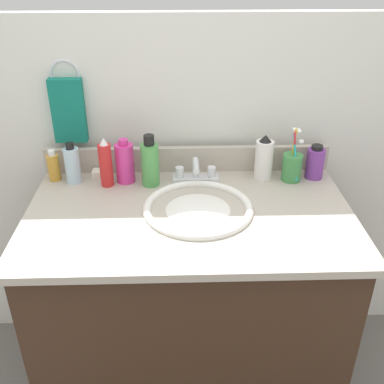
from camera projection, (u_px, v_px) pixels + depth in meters
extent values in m
plane|color=#66605B|center=(190.00, 381.00, 1.77)|extent=(6.00, 6.00, 0.00)
cube|color=#382316|center=(190.00, 309.00, 1.59)|extent=(0.96, 0.55, 0.75)
cube|color=#B2A899|center=(189.00, 215.00, 1.41)|extent=(1.00, 0.60, 0.02)
cube|color=#B2A899|center=(187.00, 159.00, 1.63)|extent=(1.00, 0.02, 0.09)
cube|color=silver|center=(187.00, 191.00, 1.76)|extent=(2.10, 0.04, 1.30)
torus|color=silver|center=(65.00, 74.00, 1.51)|extent=(0.10, 0.01, 0.10)
cube|color=#147260|center=(68.00, 111.00, 1.55)|extent=(0.11, 0.04, 0.22)
torus|color=white|center=(198.00, 208.00, 1.41)|extent=(0.34, 0.34, 0.02)
ellipsoid|color=white|center=(198.00, 221.00, 1.43)|extent=(0.29, 0.29, 0.11)
cylinder|color=#B2B5BA|center=(198.00, 230.00, 1.45)|extent=(0.04, 0.04, 0.01)
cube|color=silver|center=(196.00, 178.00, 1.58)|extent=(0.16, 0.05, 0.01)
cylinder|color=silver|center=(196.00, 169.00, 1.57)|extent=(0.02, 0.02, 0.06)
cylinder|color=silver|center=(196.00, 165.00, 1.52)|extent=(0.02, 0.09, 0.02)
cylinder|color=silver|center=(180.00, 172.00, 1.57)|extent=(0.03, 0.03, 0.04)
cylinder|color=silver|center=(212.00, 172.00, 1.57)|extent=(0.03, 0.03, 0.04)
cylinder|color=#D8338C|center=(125.00, 163.00, 1.54)|extent=(0.06, 0.06, 0.13)
cylinder|color=#D8338C|center=(123.00, 142.00, 1.51)|extent=(0.03, 0.03, 0.02)
cylinder|color=red|center=(106.00, 165.00, 1.52)|extent=(0.04, 0.04, 0.15)
cone|color=white|center=(103.00, 141.00, 1.47)|extent=(0.03, 0.03, 0.02)
cylinder|color=#7A3899|center=(315.00, 163.00, 1.58)|extent=(0.06, 0.06, 0.11)
cylinder|color=black|center=(317.00, 147.00, 1.55)|extent=(0.04, 0.04, 0.01)
cylinder|color=white|center=(264.00, 160.00, 1.57)|extent=(0.06, 0.06, 0.14)
cone|color=black|center=(266.00, 138.00, 1.53)|extent=(0.04, 0.04, 0.02)
cylinder|color=gold|center=(54.00, 168.00, 1.56)|extent=(0.04, 0.04, 0.09)
cylinder|color=white|center=(51.00, 153.00, 1.54)|extent=(0.02, 0.02, 0.02)
cylinder|color=#4C9E4C|center=(150.00, 165.00, 1.52)|extent=(0.06, 0.06, 0.15)
cylinder|color=black|center=(149.00, 140.00, 1.48)|extent=(0.03, 0.03, 0.03)
cylinder|color=silver|center=(72.00, 165.00, 1.54)|extent=(0.05, 0.05, 0.12)
cylinder|color=black|center=(70.00, 146.00, 1.51)|extent=(0.03, 0.03, 0.02)
cylinder|color=#3F8C47|center=(292.00, 167.00, 1.56)|extent=(0.07, 0.07, 0.09)
cylinder|color=#D8333F|center=(294.00, 153.00, 1.55)|extent=(0.03, 0.06, 0.17)
cube|color=white|center=(299.00, 131.00, 1.53)|extent=(0.01, 0.02, 0.01)
cylinder|color=yellow|center=(293.00, 152.00, 1.55)|extent=(0.01, 0.03, 0.18)
cube|color=white|center=(295.00, 130.00, 1.52)|extent=(0.01, 0.02, 0.01)
cylinder|color=#26B2B2|center=(295.00, 157.00, 1.53)|extent=(0.02, 0.05, 0.16)
cube|color=white|center=(301.00, 141.00, 1.48)|extent=(0.01, 0.02, 0.01)
cube|color=white|center=(102.00, 173.00, 1.60)|extent=(0.06, 0.04, 0.02)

